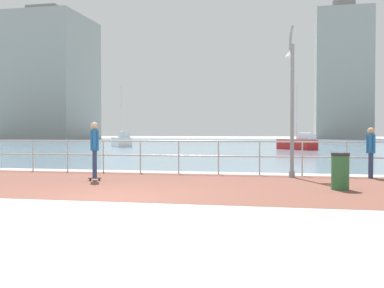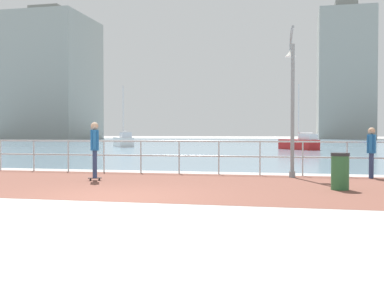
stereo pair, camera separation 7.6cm
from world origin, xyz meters
TOP-DOWN VIEW (x-y plane):
  - ground at (0.00, 40.00)m, footprint 220.00×220.00m
  - brick_paving at (0.00, 2.78)m, footprint 28.00×6.80m
  - harbor_water at (0.00, 51.18)m, footprint 180.00×88.00m
  - waterfront_railing at (0.00, 6.18)m, footprint 25.25×0.06m
  - lamppost at (3.84, 5.75)m, footprint 0.36×0.81m
  - skateboarder at (-1.87, 3.29)m, footprint 0.41×0.54m
  - bystander at (6.29, 5.83)m, footprint 0.32×0.55m
  - trash_bin at (5.05, 2.52)m, footprint 0.46×0.46m
  - sailboat_red at (-12.60, 34.37)m, footprint 3.33×4.37m
  - sailboat_navy at (4.33, 30.20)m, footprint 3.38×3.76m
  - tower_glass at (-45.83, 80.54)m, footprint 16.34×16.75m
  - tower_concrete at (14.55, 97.88)m, footprint 11.51×11.97m

SIDE VIEW (x-z plane):
  - ground at x=0.00m, z-range 0.00..0.00m
  - harbor_water at x=0.00m, z-range 0.00..0.00m
  - brick_paving at x=0.00m, z-range 0.00..0.01m
  - trash_bin at x=5.05m, z-range 0.00..0.93m
  - sailboat_navy at x=4.33m, z-range -2.20..3.24m
  - sailboat_red at x=-12.60m, z-range -2.44..3.59m
  - waterfront_railing at x=0.00m, z-range 0.22..1.38m
  - bystander at x=6.29m, z-range 0.14..1.73m
  - skateboarder at x=-1.87m, z-range 0.18..1.92m
  - lamppost at x=3.84m, z-range 0.26..5.09m
  - tower_glass at x=-45.83m, z-range -0.83..26.30m
  - tower_concrete at x=14.55m, z-range -0.83..28.71m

